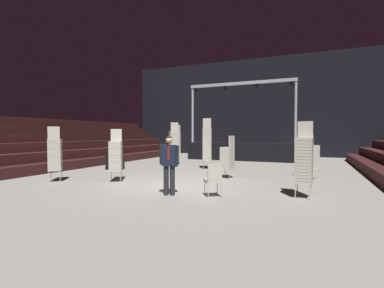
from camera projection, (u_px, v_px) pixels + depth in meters
The scene contains 15 objects.
ground_plane at pixel (175, 186), 9.80m from camera, with size 22.00×30.00×0.10m, color gray.
arena_end_wall at pixel (256, 107), 23.43m from camera, with size 22.00×0.30×8.00m, color black.
bleacher_bank_left at pixel (27, 142), 14.11m from camera, with size 4.50×24.00×2.70m.
stage_riser at pixel (244, 150), 19.58m from camera, with size 7.36×2.60×5.20m.
man_with_tie at pixel (169, 161), 8.14m from camera, with size 0.57×0.35×1.74m.
chair_stack_front_left at pixel (311, 156), 11.16m from camera, with size 0.62×0.62×1.79m.
chair_stack_front_right at pixel (304, 160), 7.81m from camera, with size 0.48×0.48×2.14m.
chair_stack_mid_left at pixel (174, 145), 15.10m from camera, with size 0.62×0.62×2.39m.
chair_stack_mid_right at pixel (175, 145), 16.29m from camera, with size 0.57×0.57×2.31m.
chair_stack_mid_centre at pixel (55, 154), 10.52m from camera, with size 0.62×0.62×2.05m.
chair_stack_rear_left at pixel (227, 157), 11.30m from camera, with size 0.52×0.52×1.71m.
chair_stack_rear_right at pixel (116, 155), 10.46m from camera, with size 0.60×0.60×1.96m.
chair_stack_rear_centre at pixel (207, 144), 14.34m from camera, with size 0.55×0.55×2.56m.
equipment_road_case at pixel (115, 162), 14.30m from camera, with size 0.90×0.60×0.68m, color black.
loose_chair_near_man at pixel (214, 178), 7.93m from camera, with size 0.61×0.61×0.95m.
Camera 1 is at (4.40, -8.71, 1.78)m, focal length 26.35 mm.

